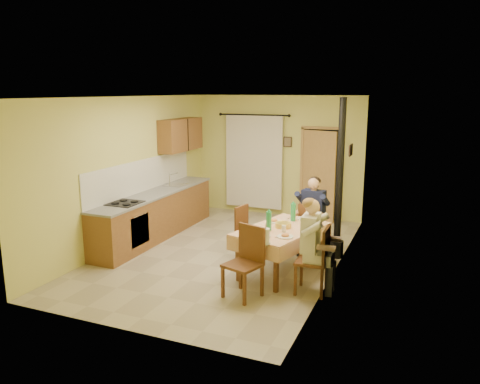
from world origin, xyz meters
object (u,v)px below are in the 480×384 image
at_px(chair_right, 312,274).
at_px(man_right, 313,235).
at_px(man_far, 313,207).
at_px(dining_table, 281,251).
at_px(chair_left, 249,243).
at_px(chair_far, 311,239).
at_px(stove_flue, 339,201).
at_px(chair_near, 243,277).

distance_m(chair_right, man_right, 0.59).
distance_m(chair_right, man_far, 1.77).
distance_m(dining_table, chair_left, 0.83).
relative_size(chair_far, chair_right, 0.95).
distance_m(chair_far, stove_flue, 0.86).
height_order(dining_table, man_right, man_right).
height_order(chair_far, chair_left, chair_far).
bearing_deg(chair_right, dining_table, 48.51).
xyz_separation_m(chair_right, man_right, (-0.01, -0.00, 0.59)).
relative_size(dining_table, chair_left, 1.91).
xyz_separation_m(man_right, stove_flue, (0.05, 1.63, 0.15)).
xyz_separation_m(dining_table, man_far, (0.24, 1.08, 0.50)).
distance_m(chair_far, chair_near, 2.16).
bearing_deg(dining_table, chair_far, 92.72).
height_order(chair_near, chair_right, chair_near).
bearing_deg(man_far, man_right, -68.09).
xyz_separation_m(chair_far, stove_flue, (0.45, 0.03, 0.74)).
bearing_deg(stove_flue, dining_table, -122.27).
relative_size(chair_right, man_far, 0.72).
height_order(man_right, stove_flue, stove_flue).
bearing_deg(chair_near, man_far, -85.25).
distance_m(dining_table, man_far, 1.21).
height_order(chair_right, man_right, man_right).
relative_size(chair_far, chair_left, 1.01).
bearing_deg(man_right, chair_near, 118.28).
bearing_deg(stove_flue, chair_near, -113.32).
distance_m(chair_near, chair_left, 1.54).
relative_size(chair_right, man_right, 0.72).
distance_m(chair_far, chair_right, 1.66).
relative_size(dining_table, chair_near, 1.75).
relative_size(chair_near, man_right, 0.74).
distance_m(chair_near, stove_flue, 2.44).
height_order(man_far, man_right, same).
relative_size(dining_table, chair_far, 1.88).
relative_size(chair_near, man_far, 0.74).
bearing_deg(dining_table, man_far, 92.77).
bearing_deg(chair_far, stove_flue, 11.64).
bearing_deg(chair_near, chair_right, -132.83).
relative_size(dining_table, man_right, 1.29).
xyz_separation_m(dining_table, chair_right, (0.65, -0.54, -0.09)).
xyz_separation_m(chair_near, man_far, (0.47, 2.13, 0.59)).
distance_m(man_right, stove_flue, 1.64).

